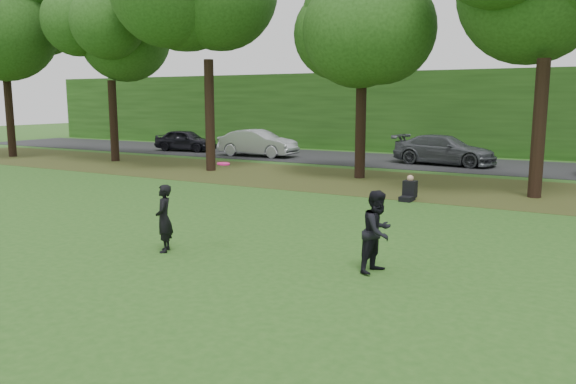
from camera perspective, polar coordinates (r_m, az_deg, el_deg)
The scene contains 9 objects.
ground at distance 10.57m, azimuth -6.22°, elevation -8.83°, with size 120.00×120.00×0.00m, color #275219.
leaf_litter at distance 22.20m, azimuth 13.59°, elevation 0.61°, with size 60.00×7.00×0.01m, color #483B19.
street at distance 29.92m, azimuth 17.77°, elevation 2.65°, with size 70.00×7.00×0.02m, color black.
far_hedge at distance 35.65m, azimuth 19.94°, elevation 7.57°, with size 70.00×3.00×5.00m, color #1F4513.
player_left at distance 12.49m, azimuth -12.48°, elevation -2.64°, with size 0.54×0.35×1.48m, color black.
player_right at distance 10.89m, azimuth 9.11°, elevation -3.99°, with size 0.78×0.60×1.60m, color black.
parked_cars at distance 28.82m, azimuth 16.99°, elevation 3.90°, with size 40.13×3.42×1.54m.
frisbee at distance 11.86m, azimuth -6.58°, elevation 2.86°, with size 0.37×0.37×0.05m.
seated_person at distance 18.94m, azimuth 12.20°, elevation 0.12°, with size 0.43×0.74×0.83m.
Camera 1 is at (5.86, -8.16, 3.30)m, focal length 35.00 mm.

